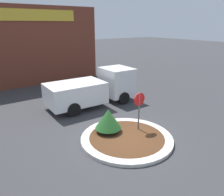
% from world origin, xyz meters
% --- Properties ---
extents(ground_plane, '(120.00, 120.00, 0.00)m').
position_xyz_m(ground_plane, '(0.00, 0.00, 0.00)').
color(ground_plane, '#38383A').
extents(traffic_island, '(4.30, 4.30, 0.15)m').
position_xyz_m(traffic_island, '(0.00, 0.00, 0.08)').
color(traffic_island, beige).
rests_on(traffic_island, ground_plane).
extents(stop_sign, '(0.66, 0.07, 2.08)m').
position_xyz_m(stop_sign, '(0.97, 0.29, 1.43)').
color(stop_sign, '#4C4C51').
rests_on(stop_sign, ground_plane).
extents(island_shrub, '(1.28, 1.28, 1.16)m').
position_xyz_m(island_shrub, '(-0.40, 0.95, 0.83)').
color(island_shrub, brown).
rests_on(island_shrub, traffic_island).
extents(utility_truck, '(5.97, 2.43, 2.29)m').
position_xyz_m(utility_truck, '(1.23, 4.96, 1.13)').
color(utility_truck, white).
rests_on(utility_truck, ground_plane).
extents(storefront_building, '(14.74, 6.07, 6.65)m').
position_xyz_m(storefront_building, '(-1.73, 15.04, 3.33)').
color(storefront_building, brown).
rests_on(storefront_building, ground_plane).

